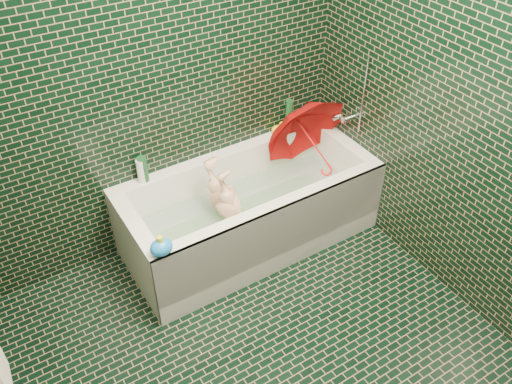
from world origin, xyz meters
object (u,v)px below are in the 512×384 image
child (233,214)px  bath_toy (161,247)px  rubber_duck (278,129)px  umbrella (313,143)px  bathtub (251,217)px

child → bath_toy: 0.76m
bath_toy → rubber_duck: bearing=51.3°
umbrella → rubber_duck: size_ratio=5.01×
bathtub → bath_toy: 0.92m
rubber_duck → bathtub: bearing=-119.4°
bathtub → child: bearing=-178.5°
bathtub → child: bathtub is taller
bathtub → rubber_duck: 0.68m
umbrella → bath_toy: 1.35m
bathtub → bath_toy: bath_toy is taller
umbrella → rubber_duck: (-0.09, 0.30, -0.02)m
child → rubber_duck: bearing=121.5°
bathtub → child: (-0.14, -0.00, 0.10)m
child → bath_toy: bath_toy is taller
umbrella → bath_toy: umbrella is taller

